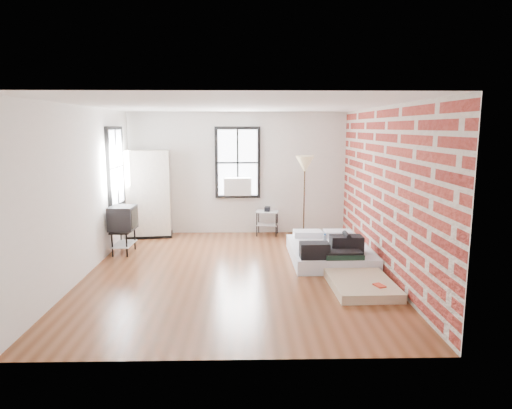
{
  "coord_description": "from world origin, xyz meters",
  "views": [
    {
      "loc": [
        0.18,
        -7.52,
        2.45
      ],
      "look_at": [
        0.36,
        0.3,
        1.12
      ],
      "focal_mm": 32.0,
      "sensor_mm": 36.0,
      "label": 1
    }
  ],
  "objects_px": {
    "floor_lamp": "(305,168)",
    "tv_stand": "(123,220)",
    "mattress_main": "(329,251)",
    "mattress_bare": "(354,274)",
    "wardrobe": "(149,194)",
    "side_table": "(267,216)"
  },
  "relations": [
    {
      "from": "tv_stand",
      "to": "mattress_bare",
      "type": "bearing_deg",
      "value": -20.78
    },
    {
      "from": "mattress_main",
      "to": "tv_stand",
      "type": "bearing_deg",
      "value": 171.68
    },
    {
      "from": "wardrobe",
      "to": "floor_lamp",
      "type": "height_order",
      "value": "wardrobe"
    },
    {
      "from": "wardrobe",
      "to": "mattress_bare",
      "type": "bearing_deg",
      "value": -46.12
    },
    {
      "from": "mattress_main",
      "to": "side_table",
      "type": "distance_m",
      "value": 2.3
    },
    {
      "from": "side_table",
      "to": "floor_lamp",
      "type": "bearing_deg",
      "value": -28.44
    },
    {
      "from": "mattress_bare",
      "to": "wardrobe",
      "type": "relative_size",
      "value": 0.91
    },
    {
      "from": "mattress_main",
      "to": "floor_lamp",
      "type": "bearing_deg",
      "value": 99.73
    },
    {
      "from": "mattress_main",
      "to": "floor_lamp",
      "type": "xyz_separation_m",
      "value": [
        -0.28,
        1.6,
        1.41
      ]
    },
    {
      "from": "mattress_bare",
      "to": "wardrobe",
      "type": "bearing_deg",
      "value": 139.73
    },
    {
      "from": "mattress_main",
      "to": "mattress_bare",
      "type": "bearing_deg",
      "value": -81.8
    },
    {
      "from": "tv_stand",
      "to": "mattress_main",
      "type": "bearing_deg",
      "value": -5.92
    },
    {
      "from": "side_table",
      "to": "mattress_main",
      "type": "bearing_deg",
      "value": -62.1
    },
    {
      "from": "side_table",
      "to": "tv_stand",
      "type": "relative_size",
      "value": 0.7
    },
    {
      "from": "floor_lamp",
      "to": "tv_stand",
      "type": "bearing_deg",
      "value": -164.13
    },
    {
      "from": "side_table",
      "to": "tv_stand",
      "type": "bearing_deg",
      "value": -153.02
    },
    {
      "from": "mattress_main",
      "to": "wardrobe",
      "type": "relative_size",
      "value": 1.0
    },
    {
      "from": "mattress_bare",
      "to": "side_table",
      "type": "bearing_deg",
      "value": 109.68
    },
    {
      "from": "mattress_main",
      "to": "floor_lamp",
      "type": "relative_size",
      "value": 1.06
    },
    {
      "from": "mattress_bare",
      "to": "tv_stand",
      "type": "bearing_deg",
      "value": 155.6
    },
    {
      "from": "side_table",
      "to": "floor_lamp",
      "type": "height_order",
      "value": "floor_lamp"
    },
    {
      "from": "tv_stand",
      "to": "wardrobe",
      "type": "bearing_deg",
      "value": 83.32
    }
  ]
}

